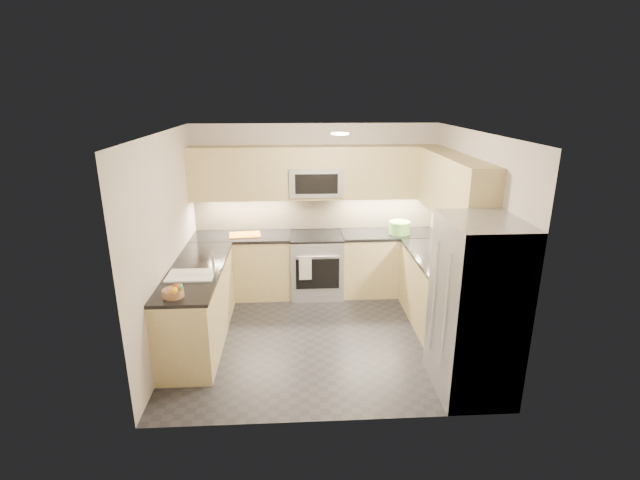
{
  "coord_description": "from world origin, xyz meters",
  "views": [
    {
      "loc": [
        -0.32,
        -5.18,
        2.93
      ],
      "look_at": [
        0.0,
        0.35,
        1.15
      ],
      "focal_mm": 26.0,
      "sensor_mm": 36.0,
      "label": 1
    }
  ],
  "objects": [
    {
      "name": "fridge_handle_left",
      "position": [
        1.08,
        -1.33,
        0.95
      ],
      "size": [
        0.02,
        0.02,
        1.2
      ],
      "primitive_type": "cylinder",
      "color": "#B2B5BA",
      "rests_on": "refrigerator"
    },
    {
      "name": "oven_door_glass",
      "position": [
        0.0,
        0.95,
        0.45
      ],
      "size": [
        0.62,
        0.02,
        0.45
      ],
      "primitive_type": "cube",
      "color": "black",
      "rests_on": "gas_range"
    },
    {
      "name": "cutting_board",
      "position": [
        -1.04,
        1.29,
        0.95
      ],
      "size": [
        0.48,
        0.36,
        0.01
      ],
      "primitive_type": "cube",
      "rotation": [
        0.0,
        0.0,
        0.11
      ],
      "color": "orange",
      "rests_on": "countertop_back_left"
    },
    {
      "name": "base_cab_back_left",
      "position": [
        -1.09,
        1.3,
        0.45
      ],
      "size": [
        1.42,
        0.6,
        0.9
      ],
      "primitive_type": "cube",
      "color": "tan",
      "rests_on": "floor"
    },
    {
      "name": "base_cab_peninsula",
      "position": [
        -1.5,
        0.0,
        0.45
      ],
      "size": [
        0.6,
        2.0,
        0.9
      ],
      "primitive_type": "cube",
      "color": "tan",
      "rests_on": "floor"
    },
    {
      "name": "countertop_back_left",
      "position": [
        -1.09,
        1.3,
        0.92
      ],
      "size": [
        1.42,
        0.63,
        0.04
      ],
      "primitive_type": "cube",
      "color": "black",
      "rests_on": "base_cab_back_left"
    },
    {
      "name": "floor",
      "position": [
        0.0,
        0.0,
        0.0
      ],
      "size": [
        3.6,
        3.2,
        0.0
      ],
      "primitive_type": "cube",
      "color": "#232328",
      "rests_on": "ground"
    },
    {
      "name": "base_cab_right",
      "position": [
        1.5,
        0.15,
        0.45
      ],
      "size": [
        0.6,
        1.7,
        0.9
      ],
      "primitive_type": "cube",
      "color": "tan",
      "rests_on": "floor"
    },
    {
      "name": "faucet",
      "position": [
        -1.24,
        -0.25,
        1.08
      ],
      "size": [
        0.03,
        0.03,
        0.28
      ],
      "primitive_type": "cylinder",
      "color": "silver",
      "rests_on": "countertop_peninsula"
    },
    {
      "name": "dish_towel_check",
      "position": [
        -0.18,
        0.91,
        0.55
      ],
      "size": [
        0.18,
        0.02,
        0.33
      ],
      "primitive_type": "cube",
      "rotation": [
        0.0,
        0.0,
        0.04
      ],
      "color": "silver",
      "rests_on": "oven_handle"
    },
    {
      "name": "countertop_peninsula",
      "position": [
        -1.5,
        0.0,
        0.92
      ],
      "size": [
        0.63,
        2.0,
        0.04
      ],
      "primitive_type": "cube",
      "color": "black",
      "rests_on": "base_cab_peninsula"
    },
    {
      "name": "utensil_bowl",
      "position": [
        1.22,
        1.26,
        1.03
      ],
      "size": [
        0.33,
        0.33,
        0.18
      ],
      "primitive_type": "cylinder",
      "rotation": [
        0.0,
        0.0,
        0.06
      ],
      "color": "#5F9D43",
      "rests_on": "countertop_back_right"
    },
    {
      "name": "microwave_door",
      "position": [
        0.0,
        1.2,
        1.7
      ],
      "size": [
        0.6,
        0.01,
        0.28
      ],
      "primitive_type": "cube",
      "color": "black",
      "rests_on": "microwave"
    },
    {
      "name": "fruit_apple",
      "position": [
        -1.52,
        -0.83,
        1.05
      ],
      "size": [
        0.08,
        0.08,
        0.08
      ],
      "primitive_type": "sphere",
      "color": "#9E2E12",
      "rests_on": "fruit_basket"
    },
    {
      "name": "upper_cab_back",
      "position": [
        0.0,
        1.43,
        1.83
      ],
      "size": [
        3.6,
        0.35,
        0.75
      ],
      "primitive_type": "cube",
      "color": "tan",
      "rests_on": "wall_back"
    },
    {
      "name": "fruit_pear",
      "position": [
        -1.49,
        -0.81,
        1.05
      ],
      "size": [
        0.07,
        0.07,
        0.07
      ],
      "primitive_type": "sphere",
      "color": "green",
      "rests_on": "fruit_basket"
    },
    {
      "name": "base_cab_back_right",
      "position": [
        1.09,
        1.3,
        0.45
      ],
      "size": [
        1.42,
        0.6,
        0.9
      ],
      "primitive_type": "cube",
      "color": "tan",
      "rests_on": "floor"
    },
    {
      "name": "backsplash_back",
      "position": [
        0.0,
        1.6,
        1.2
      ],
      "size": [
        3.6,
        0.01,
        0.51
      ],
      "primitive_type": "cube",
      "color": "tan",
      "rests_on": "wall_back"
    },
    {
      "name": "fruit_basket",
      "position": [
        -1.56,
        -0.79,
        0.98
      ],
      "size": [
        0.25,
        0.25,
        0.08
      ],
      "primitive_type": "cylinder",
      "rotation": [
        0.0,
        0.0,
        -0.18
      ],
      "color": "#9E704A",
      "rests_on": "countertop_peninsula"
    },
    {
      "name": "wall_back",
      "position": [
        0.0,
        1.6,
        1.25
      ],
      "size": [
        3.6,
        0.02,
        2.5
      ],
      "primitive_type": "cube",
      "color": "#BDB3A5",
      "rests_on": "floor"
    },
    {
      "name": "wall_left",
      "position": [
        -1.8,
        0.0,
        1.25
      ],
      "size": [
        0.02,
        3.2,
        2.5
      ],
      "primitive_type": "cube",
      "color": "#BDB3A5",
      "rests_on": "floor"
    },
    {
      "name": "ceiling",
      "position": [
        0.0,
        0.0,
        2.5
      ],
      "size": [
        3.6,
        3.2,
        0.02
      ],
      "primitive_type": "cube",
      "color": "beige",
      "rests_on": "wall_back"
    },
    {
      "name": "microwave",
      "position": [
        0.0,
        1.4,
        1.7
      ],
      "size": [
        0.76,
        0.4,
        0.4
      ],
      "primitive_type": "cube",
      "color": "#9C9FA3",
      "rests_on": "upper_cab_back"
    },
    {
      "name": "range_cooktop",
      "position": [
        0.0,
        1.28,
        0.92
      ],
      "size": [
        0.76,
        0.65,
        0.03
      ],
      "primitive_type": "cube",
      "color": "black",
      "rests_on": "gas_range"
    },
    {
      "name": "countertop_back_right",
      "position": [
        1.09,
        1.3,
        0.92
      ],
      "size": [
        1.42,
        0.63,
        0.04
      ],
      "primitive_type": "cube",
      "color": "black",
      "rests_on": "base_cab_back_right"
    },
    {
      "name": "refrigerator",
      "position": [
        1.45,
        -1.15,
        0.9
      ],
      "size": [
        0.7,
        0.9,
        1.8
      ],
      "primitive_type": "cube",
      "color": "#9C9FA4",
      "rests_on": "floor"
    },
    {
      "name": "sink_basin",
      "position": [
        -1.5,
        -0.25,
        0.88
      ],
      "size": [
        0.52,
        0.38,
        0.16
      ],
      "primitive_type": "cube",
      "color": "white",
      "rests_on": "base_cab_peninsula"
    },
    {
      "name": "oven_handle",
      "position": [
        0.0,
        0.93,
        0.72
      ],
      "size": [
        0.6,
        0.02,
        0.02
      ],
      "primitive_type": "cylinder",
      "rotation": [
        0.0,
        1.57,
        0.0
      ],
      "color": "#B2B5BA",
      "rests_on": "gas_range"
    },
    {
      "name": "upper_cab_right",
      "position": [
        1.62,
        0.28,
        1.83
      ],
      "size": [
        0.35,
        1.95,
        0.75
      ],
      "primitive_type": "cube",
      "color": "tan",
      "rests_on": "wall_right"
    },
    {
      "name": "fruit_orange",
      "position": [
        -1.52,
        -0.9,
        1.05
      ],
      "size": [
        0.07,
        0.07,
        0.07
      ],
      "primitive_type": "sphere",
      "color": "yellow",
      "rests_on": "fruit_basket"
    },
    {
      "name": "gas_range",
      "position": [
        0.0,
        1.28,
        0.46
      ],
      "size": [
        0.76,
        0.65,
        0.91
      ],
      "primitive_type": "cube",
      "color": "#ADAFB5",
      "rests_on": "floor"
    },
    {
      "name": "wall_right",
      "position": [
        1.8,
        0.0,
        1.25
      ],
      "size": [
        0.02,
        3.2,
        2.5
      ],
      "primitive_type": "cube",
      "color": "#BDB3A5",
      "rests_on": "floor"
    },
    {
      "name": "wall_front",
      "position": [
        0.0,
        -1.6,
        1.25
      ],
      "size": [
        3.6,
        0.02,
        2.5
      ],
      "primitive_type": "cube",
      "color": "#BDB3A5",
      "rests_on": "floor"
    },
    {
      "name": "countertop_right",
      "position": [
        1.5,
        0.15,
        0.92
      ],
      "size": [
        0.63,
        1.7,
        0.04
      ],
      "primitive_type": "cube",
      "color": "black",
      "rests_on": "base_cab_right"
    },
    {
      "name": "fridge_handle_right",
      "position": [
        1.08,
        -0.97,
        0.95
      ],
      "size": [
        0.02,
        0.02,
        1.2
      ],
      "primitive_type": "cylinder",
      "color": "#B2B5BA",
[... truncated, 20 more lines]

